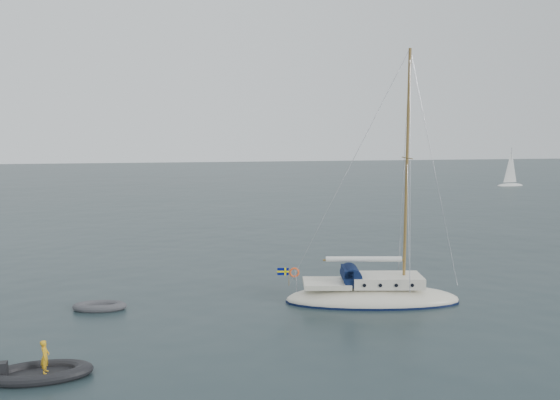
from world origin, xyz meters
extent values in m
plane|color=black|center=(0.00, 0.00, 0.00)|extent=(300.00, 300.00, 0.00)
ellipsoid|color=beige|center=(2.90, -2.57, 0.15)|extent=(8.97, 2.79, 1.49)
cube|color=beige|center=(3.60, -2.57, 1.18)|extent=(3.59, 1.89, 0.55)
cube|color=beige|center=(0.51, -2.57, 1.02)|extent=(2.39, 1.89, 0.25)
cylinder|color=#0B1636|center=(1.76, -2.57, 1.45)|extent=(0.96, 1.64, 0.96)
cube|color=#0B1636|center=(1.56, -2.57, 1.65)|extent=(0.45, 1.64, 0.40)
cylinder|color=olive|center=(4.50, -2.57, 6.88)|extent=(0.15, 0.15, 11.96)
cylinder|color=olive|center=(4.50, -2.57, 7.47)|extent=(0.05, 2.19, 0.05)
cylinder|color=olive|center=(2.40, -2.57, 2.24)|extent=(4.19, 0.10, 0.10)
cylinder|color=silver|center=(2.40, -2.57, 2.29)|extent=(3.89, 0.28, 0.28)
cylinder|color=gray|center=(-1.08, -2.57, 1.45)|extent=(0.04, 2.19, 0.04)
torus|color=#F4521F|center=(-1.13, -1.97, 1.45)|extent=(0.54, 0.10, 0.54)
cylinder|color=olive|center=(-1.43, -2.57, 1.35)|extent=(0.03, 0.03, 0.90)
cube|color=#040D61|center=(-1.73, -2.57, 1.64)|extent=(0.60, 0.02, 0.38)
cube|color=#EBDE04|center=(-1.73, -2.57, 1.64)|extent=(0.62, 0.03, 0.09)
cube|color=#EBDE04|center=(-1.62, -2.57, 1.64)|extent=(0.09, 0.03, 0.40)
cylinder|color=black|center=(2.30, -1.62, 1.18)|extent=(0.18, 0.06, 0.18)
cylinder|color=black|center=(2.30, -3.53, 1.18)|extent=(0.18, 0.06, 0.18)
cylinder|color=black|center=(3.10, -1.62, 1.18)|extent=(0.18, 0.06, 0.18)
cylinder|color=black|center=(3.10, -3.53, 1.18)|extent=(0.18, 0.06, 0.18)
cylinder|color=black|center=(3.90, -1.62, 1.18)|extent=(0.18, 0.06, 0.18)
cylinder|color=black|center=(3.90, -3.53, 1.18)|extent=(0.18, 0.06, 0.18)
cylinder|color=black|center=(4.70, -1.62, 1.18)|extent=(0.18, 0.06, 0.18)
cylinder|color=black|center=(4.70, -3.53, 1.18)|extent=(0.18, 0.06, 0.18)
cube|color=#47474B|center=(-10.81, -0.91, 0.11)|extent=(1.62, 0.67, 0.10)
cube|color=black|center=(-11.98, -8.52, 0.13)|extent=(2.26, 0.94, 0.11)
cube|color=black|center=(-13.20, -8.52, 0.42)|extent=(0.33, 0.33, 0.57)
imported|color=gold|center=(-11.79, -8.52, 0.77)|extent=(0.31, 0.46, 1.21)
ellipsoid|color=silver|center=(50.15, 54.44, 0.04)|extent=(5.24, 1.75, 0.87)
cylinder|color=gray|center=(50.15, 54.44, 3.49)|extent=(0.09, 0.09, 6.11)
cone|color=silver|center=(50.10, 54.44, 3.49)|extent=(2.79, 2.79, 5.67)
camera|label=1|loc=(-7.40, -28.43, 8.60)|focal=35.00mm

